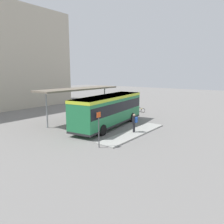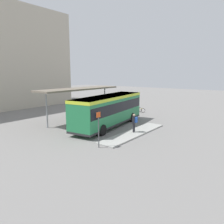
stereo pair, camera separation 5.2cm
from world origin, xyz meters
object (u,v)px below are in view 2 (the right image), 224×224
(bicycle_red, at_px, (137,109))
(city_bus, at_px, (109,109))
(potted_planter_near_shelter, at_px, (104,116))
(bicycle_yellow, at_px, (140,110))
(platform_sign, at_px, (99,128))
(pedestrian_waiting, at_px, (134,122))
(bicycle_green, at_px, (131,109))

(bicycle_red, bearing_deg, city_bus, -77.36)
(potted_planter_near_shelter, bearing_deg, bicycle_yellow, -3.67)
(city_bus, bearing_deg, platform_sign, -156.50)
(pedestrian_waiting, relative_size, potted_planter_near_shelter, 1.43)
(city_bus, bearing_deg, bicycle_green, 10.22)
(bicycle_yellow, relative_size, bicycle_green, 0.92)
(city_bus, xyz_separation_m, potted_planter_near_shelter, (1.63, 2.05, -1.30))
(bicycle_yellow, bearing_deg, potted_planter_near_shelter, -98.82)
(platform_sign, bearing_deg, bicycle_green, 23.41)
(potted_planter_near_shelter, height_order, platform_sign, platform_sign)
(pedestrian_waiting, height_order, bicycle_red, pedestrian_waiting)
(bicycle_green, relative_size, platform_sign, 0.61)
(city_bus, relative_size, platform_sign, 3.95)
(pedestrian_waiting, xyz_separation_m, bicycle_yellow, (10.16, 5.19, -0.79))
(city_bus, bearing_deg, potted_planter_near_shelter, 43.79)
(bicycle_yellow, xyz_separation_m, platform_sign, (-15.32, -5.12, 1.22))
(bicycle_green, bearing_deg, platform_sign, -62.61)
(bicycle_yellow, relative_size, potted_planter_near_shelter, 1.26)
(city_bus, distance_m, platform_sign, 6.90)
(pedestrian_waiting, distance_m, potted_planter_near_shelter, 6.18)
(pedestrian_waiting, bearing_deg, bicycle_green, -70.31)
(potted_planter_near_shelter, bearing_deg, city_bus, -128.47)
(bicycle_green, bearing_deg, bicycle_yellow, 4.96)
(bicycle_yellow, height_order, potted_planter_near_shelter, potted_planter_near_shelter)
(city_bus, height_order, potted_planter_near_shelter, city_bus)
(pedestrian_waiting, xyz_separation_m, platform_sign, (-5.15, 0.07, 0.42))
(potted_planter_near_shelter, relative_size, platform_sign, 0.44)
(city_bus, distance_m, pedestrian_waiting, 3.80)
(pedestrian_waiting, xyz_separation_m, potted_planter_near_shelter, (2.37, 5.69, -0.49))
(bicycle_yellow, distance_m, bicycle_green, 1.50)
(bicycle_red, xyz_separation_m, platform_sign, (-15.72, -5.87, 1.22))
(city_bus, xyz_separation_m, bicycle_yellow, (9.43, 1.55, -1.60))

